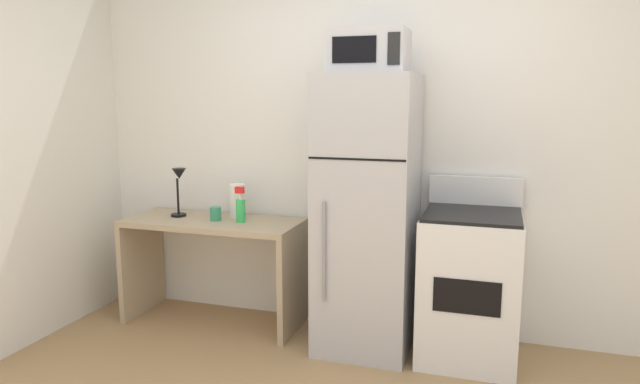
% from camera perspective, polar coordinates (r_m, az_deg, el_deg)
% --- Properties ---
extents(wall_back_white, '(5.00, 0.10, 2.60)m').
position_cam_1_polar(wall_back_white, '(3.88, 6.97, 5.02)').
color(wall_back_white, white).
rests_on(wall_back_white, ground).
extents(desk, '(1.25, 0.52, 0.75)m').
position_cam_1_polar(desk, '(4.10, -10.71, -5.76)').
color(desk, tan).
rests_on(desk, ground).
extents(desk_lamp, '(0.14, 0.12, 0.35)m').
position_cam_1_polar(desk_lamp, '(4.15, -14.07, 0.80)').
color(desk_lamp, black).
rests_on(desk_lamp, desk).
extents(paper_towel_roll, '(0.11, 0.11, 0.24)m').
position_cam_1_polar(paper_towel_roll, '(4.08, -8.37, -0.88)').
color(paper_towel_roll, white).
rests_on(paper_towel_roll, desk).
extents(spray_bottle, '(0.06, 0.06, 0.25)m').
position_cam_1_polar(spray_bottle, '(3.91, -8.03, -1.64)').
color(spray_bottle, green).
rests_on(spray_bottle, desk).
extents(coffee_mug, '(0.08, 0.08, 0.09)m').
position_cam_1_polar(coffee_mug, '(4.01, -10.50, -2.17)').
color(coffee_mug, '#338C66').
rests_on(coffee_mug, desk).
extents(refrigerator, '(0.58, 0.65, 1.74)m').
position_cam_1_polar(refrigerator, '(3.58, 4.83, -2.26)').
color(refrigerator, '#B7B7BC').
rests_on(refrigerator, ground).
extents(microwave, '(0.46, 0.35, 0.26)m').
position_cam_1_polar(microwave, '(3.49, 4.99, 13.96)').
color(microwave, '#B7B7BC').
rests_on(microwave, refrigerator).
extents(oven_range, '(0.58, 0.61, 1.10)m').
position_cam_1_polar(oven_range, '(3.62, 14.87, -9.06)').
color(oven_range, white).
rests_on(oven_range, ground).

